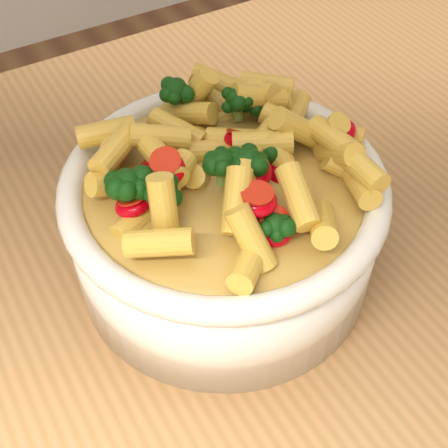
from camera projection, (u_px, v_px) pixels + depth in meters
table at (178, 336)px, 0.65m from camera, size 1.20×0.80×0.90m
serving_bowl at (224, 223)px, 0.54m from camera, size 0.27×0.27×0.12m
pasta_salad at (224, 160)px, 0.48m from camera, size 0.21×0.21×0.05m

